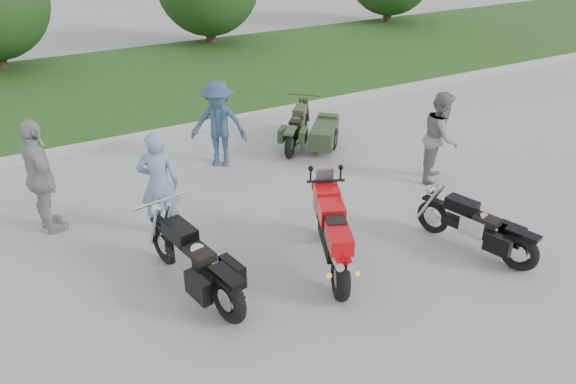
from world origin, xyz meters
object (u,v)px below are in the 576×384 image
cruiser_sidecar (313,132)px  cruiser_left (198,265)px  sportbike_red (333,233)px  person_stripe (159,184)px  person_denim (219,124)px  person_back (41,177)px  cruiser_right (480,230)px  person_grey (441,137)px

cruiser_sidecar → cruiser_left: bearing=-96.7°
cruiser_left → cruiser_sidecar: cruiser_left is taller
sportbike_red → cruiser_left: size_ratio=0.87×
person_stripe → person_denim: bearing=-109.1°
cruiser_left → cruiser_sidecar: size_ratio=1.27×
person_back → cruiser_right: bearing=-135.9°
sportbike_red → person_back: size_ratio=1.06×
person_grey → cruiser_sidecar: bearing=75.1°
person_stripe → person_back: 1.91m
person_grey → person_denim: 4.36m
cruiser_right → person_stripe: person_stripe is taller
person_grey → person_denim: size_ratio=0.99×
cruiser_sidecar → person_stripe: 4.39m
sportbike_red → cruiser_left: (-1.96, 0.38, -0.14)m
cruiser_left → cruiser_sidecar: (4.01, 3.63, -0.10)m
sportbike_red → cruiser_right: bearing=4.8°
cruiser_left → person_back: person_back is taller
cruiser_right → person_grey: size_ratio=1.14×
cruiser_sidecar → person_grey: person_grey is taller
sportbike_red → person_denim: 4.17m
cruiser_right → person_back: person_back is taller
person_back → cruiser_left: bearing=-162.2°
cruiser_left → person_stripe: person_stripe is taller
cruiser_sidecar → person_back: (-5.60, -0.85, 0.61)m
sportbike_red → person_grey: 3.76m
sportbike_red → person_grey: person_grey is taller
sportbike_red → person_grey: size_ratio=1.17×
cruiser_right → person_denim: size_ratio=1.13×
person_stripe → person_back: size_ratio=0.92×
person_stripe → person_denim: person_stripe is taller
cruiser_sidecar → person_grey: size_ratio=1.06×
cruiser_left → person_grey: 5.51m
sportbike_red → person_grey: (3.42, 1.54, 0.28)m
cruiser_right → person_stripe: size_ratio=1.13×
cruiser_left → cruiser_right: bearing=-26.0°
person_denim → person_stripe: bearing=-97.3°
cruiser_right → person_denim: person_denim is taller
person_denim → cruiser_right: bearing=-29.3°
sportbike_red → cruiser_right: (2.23, -0.74, -0.20)m
person_denim → person_back: 3.61m
person_grey → person_denim: person_denim is taller
cruiser_left → cruiser_sidecar: bearing=31.1°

